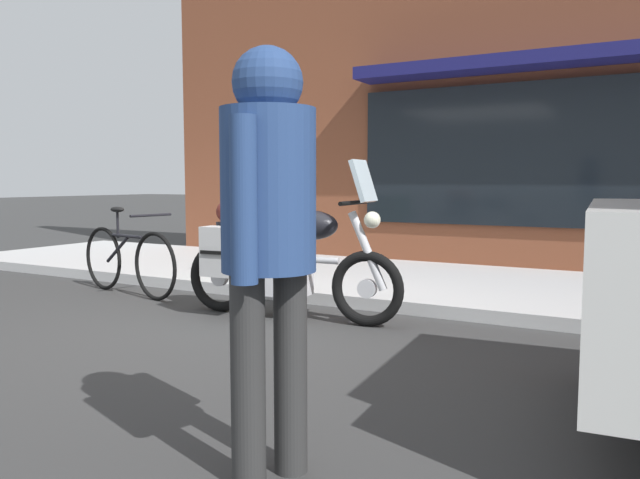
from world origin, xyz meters
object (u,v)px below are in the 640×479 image
sandwich_board_sign (254,239)px  touring_motorcycle (274,251)px  pedestrian_walking (268,213)px  parked_bicycle (128,259)px

sandwich_board_sign → touring_motorcycle: bearing=-49.4°
pedestrian_walking → parked_bicycle: bearing=143.1°
parked_bicycle → pedestrian_walking: 4.61m
touring_motorcycle → parked_bicycle: (-2.01, 0.20, -0.22)m
sandwich_board_sign → pedestrian_walking: bearing=-54.3°
touring_motorcycle → parked_bicycle: touring_motorcycle is taller
parked_bicycle → sandwich_board_sign: 1.44m
touring_motorcycle → pedestrian_walking: bearing=-57.3°
parked_bicycle → pedestrian_walking: pedestrian_walking is taller
pedestrian_walking → sandwich_board_sign: (-2.79, 3.89, -0.55)m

